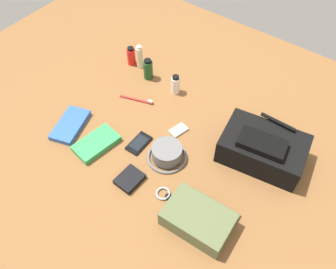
{
  "coord_description": "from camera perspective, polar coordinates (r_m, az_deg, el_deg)",
  "views": [
    {
      "loc": [
        0.58,
        -0.78,
        1.26
      ],
      "look_at": [
        0.0,
        0.0,
        0.04
      ],
      "focal_mm": 37.06,
      "sensor_mm": 36.0,
      "label": 1
    }
  ],
  "objects": [
    {
      "name": "shampoo_bottle",
      "position": [
        1.85,
        -3.29,
        10.66
      ],
      "size": [
        0.05,
        0.05,
        0.12
      ],
      "color": "#19471E",
      "rests_on": "ground_plane"
    },
    {
      "name": "lotion_bottle",
      "position": [
        1.91,
        -4.69,
        12.59
      ],
      "size": [
        0.04,
        0.04,
        0.14
      ],
      "color": "beige",
      "rests_on": "ground_plane"
    },
    {
      "name": "wallet",
      "position": [
        1.47,
        -6.19,
        -7.39
      ],
      "size": [
        0.09,
        0.11,
        0.02
      ],
      "primitive_type": "cube",
      "rotation": [
        0.0,
        0.0,
        -0.04
      ],
      "color": "black",
      "rests_on": "ground_plane"
    },
    {
      "name": "paperback_novel",
      "position": [
        1.7,
        -15.75,
        1.48
      ],
      "size": [
        0.17,
        0.23,
        0.03
      ],
      "color": "blue",
      "rests_on": "ground_plane"
    },
    {
      "name": "backpack",
      "position": [
        1.53,
        15.3,
        -2.2
      ],
      "size": [
        0.38,
        0.28,
        0.16
      ],
      "color": "black",
      "rests_on": "ground_plane"
    },
    {
      "name": "travel_guidebook",
      "position": [
        1.6,
        -11.7,
        -1.48
      ],
      "size": [
        0.15,
        0.22,
        0.03
      ],
      "color": "#2D934C",
      "rests_on": "ground_plane"
    },
    {
      "name": "toothbrush",
      "position": [
        1.76,
        -4.9,
        5.69
      ],
      "size": [
        0.17,
        0.07,
        0.02
      ],
      "color": "red",
      "rests_on": "ground_plane"
    },
    {
      "name": "bucket_hat",
      "position": [
        1.51,
        -0.17,
        -3.14
      ],
      "size": [
        0.18,
        0.18,
        0.07
      ],
      "color": "slate",
      "rests_on": "ground_plane"
    },
    {
      "name": "toiletry_pouch",
      "position": [
        1.35,
        5.06,
        -13.61
      ],
      "size": [
        0.26,
        0.22,
        0.08
      ],
      "color": "#56603D",
      "rests_on": "ground_plane"
    },
    {
      "name": "toothpaste_tube",
      "position": [
        1.77,
        1.24,
        8.21
      ],
      "size": [
        0.04,
        0.04,
        0.11
      ],
      "color": "white",
      "rests_on": "ground_plane"
    },
    {
      "name": "cell_phone",
      "position": [
        1.58,
        -4.81,
        -1.44
      ],
      "size": [
        0.07,
        0.12,
        0.01
      ],
      "color": "black",
      "rests_on": "ground_plane"
    },
    {
      "name": "sunscreen_spray",
      "position": [
        1.95,
        -6.07,
        12.7
      ],
      "size": [
        0.04,
        0.04,
        0.11
      ],
      "color": "red",
      "rests_on": "ground_plane"
    },
    {
      "name": "wristwatch",
      "position": [
        1.43,
        -0.69,
        -9.74
      ],
      "size": [
        0.07,
        0.06,
        0.01
      ],
      "color": "#99999E",
      "rests_on": "ground_plane"
    },
    {
      "name": "media_player",
      "position": [
        1.62,
        1.72,
        0.71
      ],
      "size": [
        0.07,
        0.09,
        0.01
      ],
      "color": "#B7B7BC",
      "rests_on": "ground_plane"
    },
    {
      "name": "ground_plane",
      "position": [
        1.6,
        0.0,
        -1.16
      ],
      "size": [
        2.64,
        2.02,
        0.02
      ],
      "primitive_type": "cube",
      "color": "brown",
      "rests_on": "ground"
    }
  ]
}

